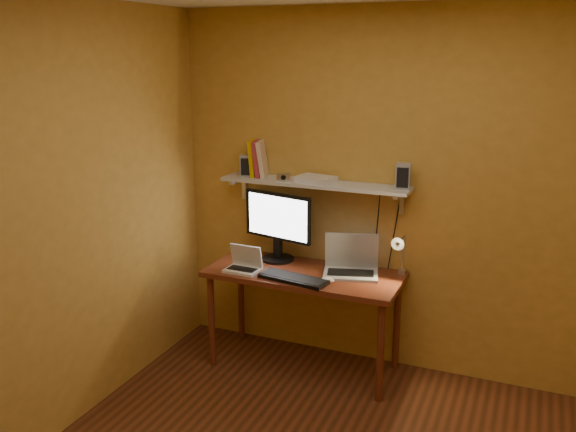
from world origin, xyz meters
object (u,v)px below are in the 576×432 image
at_px(desk_lamp, 400,250).
at_px(router, 316,179).
at_px(netbook, 244,264).
at_px(keyboard, 294,279).
at_px(speaker_right, 403,176).
at_px(mouse, 328,280).
at_px(speaker_left, 247,166).
at_px(desk, 304,283).
at_px(monitor, 278,223).
at_px(laptop, 351,263).
at_px(shelf_camera, 283,177).
at_px(wall_shelf, 314,184).

distance_m(desk_lamp, router, 0.78).
height_order(netbook, keyboard, netbook).
height_order(netbook, speaker_right, speaker_right).
height_order(desk_lamp, router, router).
bearing_deg(desk_lamp, keyboard, -154.49).
bearing_deg(mouse, router, 125.47).
bearing_deg(speaker_right, speaker_left, 174.43).
relative_size(desk, monitor, 2.46).
distance_m(netbook, router, 0.80).
distance_m(laptop, shelf_camera, 0.79).
bearing_deg(shelf_camera, router, 13.10).
bearing_deg(netbook, router, 39.30).
distance_m(keyboard, speaker_right, 1.03).
bearing_deg(laptop, netbook, -176.45).
bearing_deg(keyboard, laptop, 51.51).
xyz_separation_m(speaker_right, router, (-0.62, -0.02, -0.07)).
distance_m(shelf_camera, router, 0.24).
relative_size(wall_shelf, monitor, 2.46).
bearing_deg(mouse, speaker_left, 159.65).
distance_m(desk, router, 0.75).
distance_m(wall_shelf, laptop, 0.63).
relative_size(desk, laptop, 3.19).
bearing_deg(monitor, netbook, -100.53).
relative_size(desk, keyboard, 2.84).
xyz_separation_m(netbook, speaker_left, (-0.13, 0.32, 0.65)).
xyz_separation_m(netbook, desk_lamp, (1.07, 0.27, 0.16)).
xyz_separation_m(desk_lamp, speaker_left, (-1.20, 0.06, 0.50)).
distance_m(desk, netbook, 0.46).
bearing_deg(desk, netbook, -160.98).
distance_m(wall_shelf, monitor, 0.42).
bearing_deg(desk_lamp, monitor, 177.65).
relative_size(desk_lamp, router, 1.41).
bearing_deg(desk, router, 84.41).
height_order(monitor, router, router).
bearing_deg(router, shelf_camera, -166.90).
height_order(laptop, mouse, laptop).
bearing_deg(desk, keyboard, -90.98).
bearing_deg(shelf_camera, wall_shelf, 17.25).
bearing_deg(wall_shelf, speaker_left, -178.73).
xyz_separation_m(laptop, speaker_left, (-0.86, 0.08, 0.63)).
bearing_deg(keyboard, shelf_camera, 132.57).
bearing_deg(keyboard, wall_shelf, 98.39).
bearing_deg(netbook, monitor, 69.01).
height_order(mouse, router, router).
distance_m(netbook, keyboard, 0.41).
relative_size(wall_shelf, speaker_right, 7.99).
bearing_deg(speaker_right, desk_lamp, -82.43).
distance_m(keyboard, speaker_left, 0.95).
height_order(speaker_left, speaker_right, speaker_right).
bearing_deg(speaker_right, laptop, -169.52).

